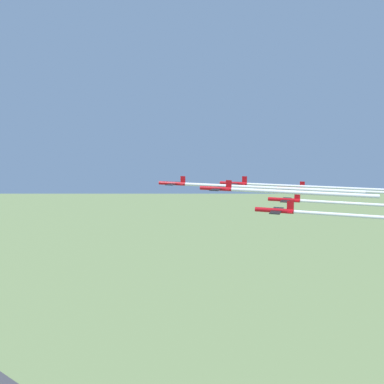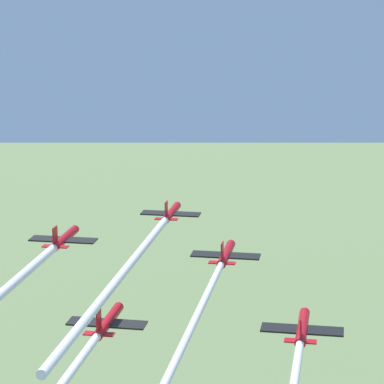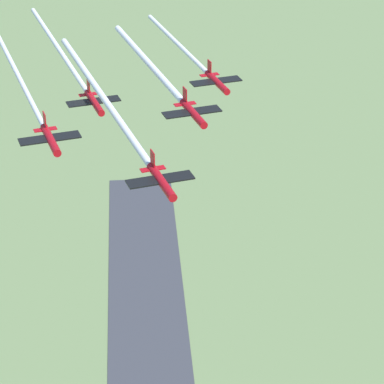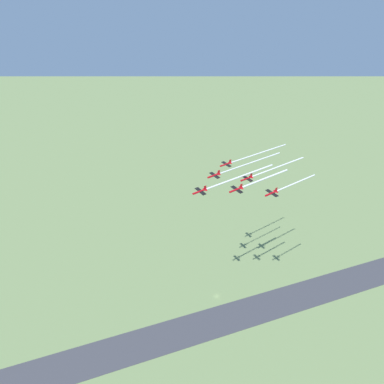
# 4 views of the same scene
# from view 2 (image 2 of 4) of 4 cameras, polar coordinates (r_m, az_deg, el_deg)

# --- Properties ---
(jet_0) EXTENTS (8.76, 8.92, 3.16)m
(jet_0) POSITION_cam_2_polar(r_m,az_deg,el_deg) (135.18, -1.33, -1.32)
(jet_0) COLOR #B20C14
(jet_1) EXTENTS (8.76, 8.92, 3.16)m
(jet_1) POSITION_cam_2_polar(r_m,az_deg,el_deg) (120.56, -8.05, -2.92)
(jet_1) COLOR #B20C14
(jet_2) EXTENTS (8.76, 8.92, 3.16)m
(jet_2) POSITION_cam_2_polar(r_m,az_deg,el_deg) (116.21, 2.14, -3.93)
(jet_2) COLOR #B20C14
(jet_4) EXTENTS (8.76, 8.92, 3.16)m
(jet_4) POSITION_cam_2_polar(r_m,az_deg,el_deg) (102.21, -5.33, -8.12)
(jet_4) COLOR #B20C14
(jet_5) EXTENTS (8.76, 8.92, 3.16)m
(jet_5) POSITION_cam_2_polar(r_m,az_deg,el_deg) (98.80, 6.94, -8.49)
(jet_5) COLOR #B20C14
(smoke_trail_0) EXTENTS (30.01, 46.11, 1.02)m
(smoke_trail_0) POSITION_cam_2_polar(r_m,az_deg,el_deg) (105.80, -4.63, -5.44)
(smoke_trail_0) COLOR white
(smoke_trail_2) EXTENTS (30.00, 46.26, 0.79)m
(smoke_trail_2) POSITION_cam_2_polar(r_m,az_deg,el_deg) (86.87, -0.71, -9.89)
(smoke_trail_2) COLOR white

